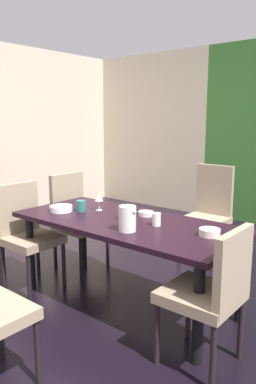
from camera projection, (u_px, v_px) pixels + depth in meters
name	position (u px, v px, depth m)	size (l,w,h in m)	color
ground_plane	(96.00, 282.00, 3.54)	(5.43, 6.04, 0.02)	black
back_panel_interior	(149.00, 132.00, 6.53)	(2.26, 0.10, 2.60)	beige
dining_table	(126.00, 230.00, 3.01)	(1.89, 0.85, 0.71)	black
chair_left_far	(75.00, 216.00, 3.83)	(0.45, 0.44, 0.97)	gray
chair_left_near	(27.00, 230.00, 3.38)	(0.45, 0.44, 0.94)	gray
chair_right_near	(212.00, 289.00, 2.23)	(0.44, 0.44, 0.90)	gray
chair_head_far	(209.00, 210.00, 4.03)	(0.44, 0.45, 1.02)	gray
wine_glass_right	(99.00, 198.00, 3.30)	(0.07, 0.07, 0.16)	silver
wine_glass_west	(124.00, 209.00, 2.98)	(0.08, 0.08, 0.13)	silver
serving_bowl_front	(146.00, 214.00, 3.13)	(0.13, 0.13, 0.04)	silver
serving_bowl_rear	(61.00, 209.00, 3.28)	(0.20, 0.20, 0.05)	white
serving_bowl_north	(210.00, 232.00, 2.59)	(0.15, 0.15, 0.05)	silver
cup_left	(156.00, 219.00, 2.83)	(0.06, 0.06, 0.10)	white
cup_south	(81.00, 206.00, 3.27)	(0.08, 0.08, 0.10)	#266764
pitcher_near_shelf	(128.00, 218.00, 2.68)	(0.14, 0.13, 0.19)	silver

